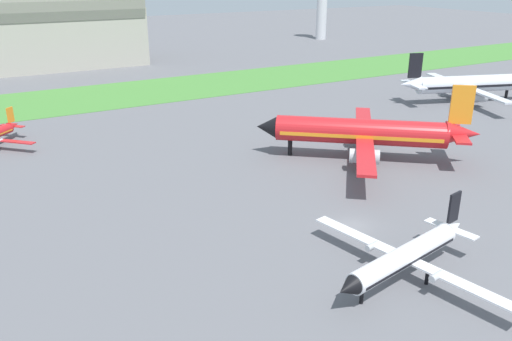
# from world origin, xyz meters

# --- Properties ---
(ground_plane) EXTENTS (600.00, 600.00, 0.00)m
(ground_plane) POSITION_xyz_m (0.00, 0.00, 0.00)
(ground_plane) COLOR slate
(grass_taxiway_strip) EXTENTS (360.00, 28.00, 0.08)m
(grass_taxiway_strip) POSITION_xyz_m (0.00, 82.77, 0.04)
(grass_taxiway_strip) COLOR #478438
(grass_taxiway_strip) RESTS_ON ground_plane
(airplane_midfield_jet) EXTENTS (29.35, 28.70, 12.47)m
(airplane_midfield_jet) POSITION_xyz_m (16.31, 17.45, 4.49)
(airplane_midfield_jet) COLOR red
(airplane_midfield_jet) RESTS_ON ground_plane
(airplane_parked_jet_far) EXTENTS (31.07, 31.34, 11.45)m
(airplane_parked_jet_far) POSITION_xyz_m (61.99, 35.79, 4.13)
(airplane_parked_jet_far) COLOR silver
(airplane_parked_jet_far) RESTS_ON ground_plane
(airplane_foreground_turboprop) EXTENTS (19.61, 22.79, 6.87)m
(airplane_foreground_turboprop) POSITION_xyz_m (-2.95, -11.28, 2.51)
(airplane_foreground_turboprop) COLOR white
(airplane_foreground_turboprop) RESTS_ON ground_plane
(hangar_distant) EXTENTS (55.57, 28.64, 34.41)m
(hangar_distant) POSITION_xyz_m (-11.47, 132.36, 15.99)
(hangar_distant) COLOR #B2AD9E
(hangar_distant) RESTS_ON ground_plane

